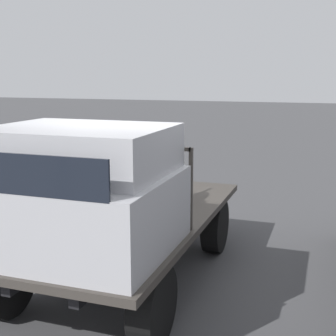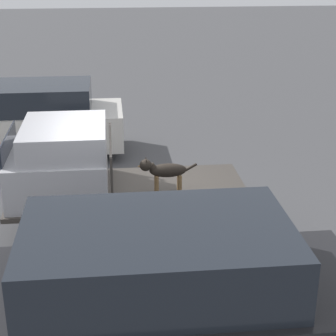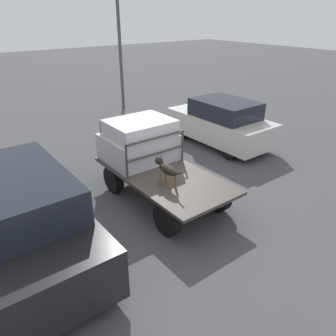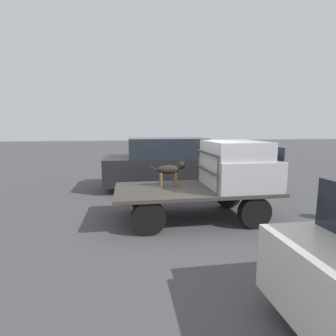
# 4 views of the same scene
# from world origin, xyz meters

# --- Properties ---
(ground_plane) EXTENTS (80.00, 80.00, 0.00)m
(ground_plane) POSITION_xyz_m (0.00, 0.00, 0.00)
(ground_plane) COLOR #474749
(flatbed_truck) EXTENTS (4.00, 1.95, 0.82)m
(flatbed_truck) POSITION_xyz_m (0.00, 0.00, 0.60)
(flatbed_truck) COLOR black
(flatbed_truck) RESTS_ON ground
(truck_cab) EXTENTS (1.59, 1.83, 1.17)m
(truck_cab) POSITION_xyz_m (1.12, 0.00, 1.37)
(truck_cab) COLOR #B7B7BC
(truck_cab) RESTS_ON flatbed_truck
(truck_headboard) EXTENTS (0.04, 1.83, 0.91)m
(truck_headboard) POSITION_xyz_m (0.29, 0.00, 1.41)
(truck_headboard) COLOR #3D3833
(truck_headboard) RESTS_ON flatbed_truck
(dog) EXTENTS (0.99, 0.23, 0.68)m
(dog) POSITION_xyz_m (-0.55, 0.32, 1.25)
(dog) COLOR brown
(dog) RESTS_ON flatbed_truck
(parked_sedan) EXTENTS (4.17, 1.86, 1.72)m
(parked_sedan) POSITION_xyz_m (2.03, -4.23, 0.85)
(parked_sedan) COLOR black
(parked_sedan) RESTS_ON ground
(parked_pickup_far) EXTENTS (5.26, 2.02, 1.93)m
(parked_pickup_far) POSITION_xyz_m (0.03, 3.59, 0.95)
(parked_pickup_far) COLOR black
(parked_pickup_far) RESTS_ON ground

